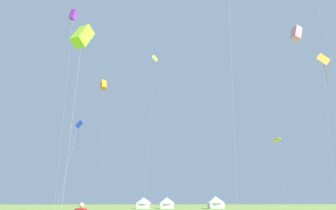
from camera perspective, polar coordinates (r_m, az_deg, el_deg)
name	(u,v)px	position (r m, az deg, el deg)	size (l,w,h in m)	color
kite_orange_diamond	(324,63)	(33.53, 28.93, 7.39)	(3.00, 0.79, 16.62)	orange
kite_orange_box	(103,85)	(64.88, -12.92, 3.96)	(2.71, 2.05, 27.72)	orange
kite_blue_diamond	(78,128)	(41.70, -17.64, -4.37)	(2.11, 1.88, 12.83)	blue
kite_yellow_parafoil	(277,140)	(72.48, 21.11, -6.60)	(1.60, 3.58, 16.20)	yellow
kite_lime_box	(82,37)	(30.31, -16.93, 13.07)	(2.15, 2.78, 18.79)	#99DB2D
kite_lime_diamond	(155,63)	(57.95, -2.74, 8.49)	(2.16, 1.44, 30.41)	#99DB2D
kite_purple_box	(73,15)	(59.95, -18.62, 16.81)	(1.90, 1.28, 36.96)	purple
kite_pink_box	(296,33)	(55.89, 24.50, 13.03)	(3.06, 2.36, 31.18)	pink
festival_tent_right	(143,202)	(80.38, -4.99, -19.02)	(4.40, 4.40, 2.86)	white
festival_tent_center	(167,202)	(80.51, -0.25, -19.08)	(4.43, 4.43, 2.88)	white
festival_tent_left	(216,202)	(82.41, 9.62, -18.72)	(4.86, 4.86, 3.16)	white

